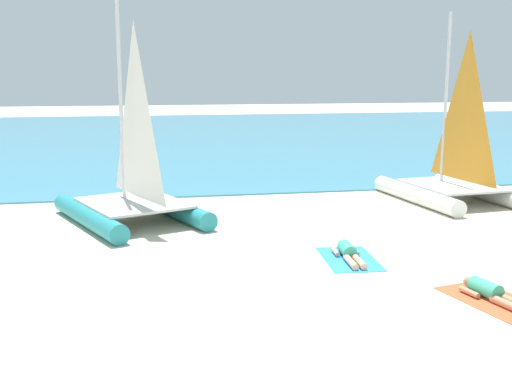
{
  "coord_description": "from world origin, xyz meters",
  "views": [
    {
      "loc": [
        -2.76,
        -9.56,
        3.95
      ],
      "look_at": [
        0.0,
        4.64,
        1.2
      ],
      "focal_mm": 44.04,
      "sensor_mm": 36.0,
      "label": 1
    }
  ],
  "objects_px": {
    "sailboat_white": "(452,174)",
    "sunbather_left": "(349,252)",
    "towel_right": "(493,300)",
    "towel_left": "(349,259)",
    "sailboat_teal": "(132,190)",
    "sunbather_right": "(491,292)"
  },
  "relations": [
    {
      "from": "sunbather_right",
      "to": "towel_right",
      "type": "bearing_deg",
      "value": -90.0
    },
    {
      "from": "sailboat_white",
      "to": "sunbather_right",
      "type": "height_order",
      "value": "sailboat_white"
    },
    {
      "from": "sailboat_teal",
      "to": "sailboat_white",
      "type": "height_order",
      "value": "sailboat_teal"
    },
    {
      "from": "towel_right",
      "to": "towel_left",
      "type": "bearing_deg",
      "value": 119.98
    },
    {
      "from": "sunbather_left",
      "to": "towel_right",
      "type": "relative_size",
      "value": 0.82
    },
    {
      "from": "towel_left",
      "to": "sunbather_right",
      "type": "distance_m",
      "value": 3.25
    },
    {
      "from": "sailboat_white",
      "to": "sunbather_left",
      "type": "bearing_deg",
      "value": -141.17
    },
    {
      "from": "sailboat_teal",
      "to": "towel_left",
      "type": "xyz_separation_m",
      "value": [
        4.57,
        -4.39,
        -0.87
      ]
    },
    {
      "from": "sunbather_left",
      "to": "towel_right",
      "type": "height_order",
      "value": "sunbather_left"
    },
    {
      "from": "sailboat_teal",
      "to": "towel_left",
      "type": "relative_size",
      "value": 3.08
    },
    {
      "from": "sunbather_left",
      "to": "sunbather_right",
      "type": "height_order",
      "value": "same"
    },
    {
      "from": "sunbather_left",
      "to": "sailboat_teal",
      "type": "bearing_deg",
      "value": 141.4
    },
    {
      "from": "sailboat_teal",
      "to": "towel_right",
      "type": "relative_size",
      "value": 3.08
    },
    {
      "from": "sunbather_right",
      "to": "sailboat_white",
      "type": "bearing_deg",
      "value": 53.88
    },
    {
      "from": "sunbather_left",
      "to": "sailboat_white",
      "type": "bearing_deg",
      "value": 50.0
    },
    {
      "from": "sailboat_white",
      "to": "sunbather_left",
      "type": "distance_m",
      "value": 7.37
    },
    {
      "from": "sailboat_white",
      "to": "sunbather_left",
      "type": "height_order",
      "value": "sailboat_white"
    },
    {
      "from": "sailboat_teal",
      "to": "sunbather_left",
      "type": "height_order",
      "value": "sailboat_teal"
    },
    {
      "from": "towel_right",
      "to": "sunbather_right",
      "type": "height_order",
      "value": "sunbather_right"
    },
    {
      "from": "sunbather_right",
      "to": "sunbather_left",
      "type": "bearing_deg",
      "value": 107.13
    },
    {
      "from": "towel_left",
      "to": "towel_right",
      "type": "xyz_separation_m",
      "value": [
        1.66,
        -2.87,
        0.0
      ]
    },
    {
      "from": "towel_left",
      "to": "towel_right",
      "type": "height_order",
      "value": "same"
    }
  ]
}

